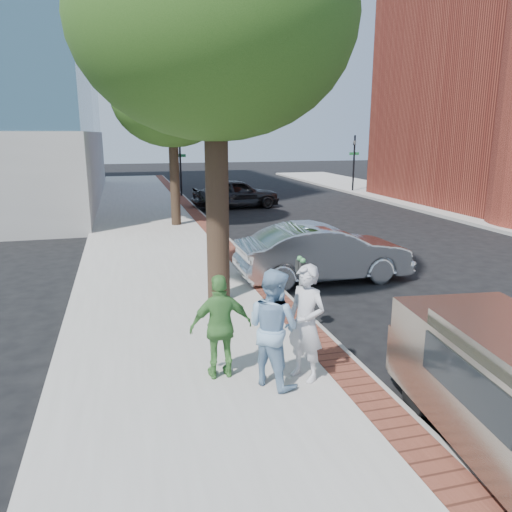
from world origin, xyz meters
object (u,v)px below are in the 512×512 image
object	(u,v)px
person_gray	(306,323)
person_green	(221,327)
parking_meter	(301,278)
person_officer	(273,327)
sedan_silver	(323,253)
bg_car	(236,193)

from	to	relation	value
person_gray	person_green	world-z (taller)	person_gray
parking_meter	person_officer	bearing A→B (deg)	-120.63
sedan_silver	parking_meter	bearing A→B (deg)	150.65
person_gray	sedan_silver	size ratio (longest dim) A/B	0.39
parking_meter	person_gray	bearing A→B (deg)	-107.76
person_officer	sedan_silver	distance (m)	6.27
person_green	bg_car	xyz separation A→B (m)	(4.54, 18.96, -0.20)
person_gray	sedan_silver	bearing A→B (deg)	123.61
person_officer	person_green	xyz separation A→B (m)	(-0.72, 0.42, -0.08)
sedan_silver	person_officer	bearing A→B (deg)	150.05
person_gray	parking_meter	bearing A→B (deg)	131.02
bg_car	sedan_silver	bearing A→B (deg)	171.04
person_officer	person_green	bearing A→B (deg)	26.68
person_officer	sedan_silver	world-z (taller)	person_officer
person_green	person_officer	bearing A→B (deg)	149.30
bg_car	person_officer	bearing A→B (deg)	162.88
parking_meter	bg_car	distance (m)	17.62
person_gray	person_officer	distance (m)	0.54
person_green	sedan_silver	xyz separation A→B (m)	(3.81, 5.03, -0.21)
parking_meter	sedan_silver	distance (m)	4.01
person_officer	sedan_silver	bearing A→B (deg)	-63.03
person_officer	sedan_silver	xyz separation A→B (m)	(3.09, 5.45, -0.29)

